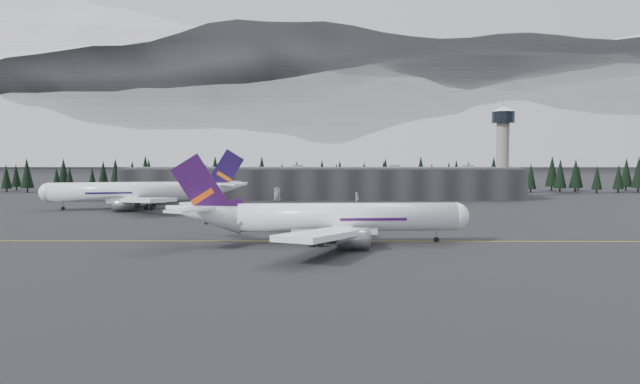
{
  "coord_description": "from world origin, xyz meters",
  "views": [
    {
      "loc": [
        1.37,
        -132.11,
        18.47
      ],
      "look_at": [
        0.0,
        20.0,
        9.0
      ],
      "focal_mm": 35.0,
      "sensor_mm": 36.0,
      "label": 1
    }
  ],
  "objects_px": {
    "control_tower": "(503,141)",
    "jet_parked": "(145,192)",
    "terminal": "(322,183)",
    "gse_vehicle_a": "(277,199)",
    "jet_main": "(321,218)",
    "gse_vehicle_b": "(357,200)"
  },
  "relations": [
    {
      "from": "jet_parked",
      "to": "jet_main",
      "type": "bearing_deg",
      "value": 114.77
    },
    {
      "from": "jet_main",
      "to": "gse_vehicle_a",
      "type": "height_order",
      "value": "jet_main"
    },
    {
      "from": "terminal",
      "to": "jet_main",
      "type": "height_order",
      "value": "jet_main"
    },
    {
      "from": "control_tower",
      "to": "gse_vehicle_b",
      "type": "distance_m",
      "value": 70.39
    },
    {
      "from": "jet_parked",
      "to": "gse_vehicle_a",
      "type": "relative_size",
      "value": 12.77
    },
    {
      "from": "control_tower",
      "to": "jet_main",
      "type": "bearing_deg",
      "value": -119.27
    },
    {
      "from": "control_tower",
      "to": "jet_parked",
      "type": "xyz_separation_m",
      "value": [
        -133.7,
        -53.56,
        -17.77
      ]
    },
    {
      "from": "terminal",
      "to": "gse_vehicle_a",
      "type": "height_order",
      "value": "terminal"
    },
    {
      "from": "terminal",
      "to": "control_tower",
      "type": "height_order",
      "value": "control_tower"
    },
    {
      "from": "gse_vehicle_b",
      "to": "terminal",
      "type": "bearing_deg",
      "value": -143.02
    },
    {
      "from": "terminal",
      "to": "gse_vehicle_a",
      "type": "distance_m",
      "value": 25.72
    },
    {
      "from": "jet_main",
      "to": "gse_vehicle_a",
      "type": "relative_size",
      "value": 11.94
    },
    {
      "from": "control_tower",
      "to": "jet_parked",
      "type": "bearing_deg",
      "value": -158.17
    },
    {
      "from": "terminal",
      "to": "jet_parked",
      "type": "bearing_deg",
      "value": -139.26
    },
    {
      "from": "control_tower",
      "to": "gse_vehicle_a",
      "type": "bearing_deg",
      "value": -167.09
    },
    {
      "from": "control_tower",
      "to": "gse_vehicle_b",
      "type": "relative_size",
      "value": 9.59
    },
    {
      "from": "terminal",
      "to": "gse_vehicle_a",
      "type": "bearing_deg",
      "value": -133.66
    },
    {
      "from": "gse_vehicle_a",
      "to": "gse_vehicle_b",
      "type": "relative_size",
      "value": 1.34
    },
    {
      "from": "terminal",
      "to": "control_tower",
      "type": "relative_size",
      "value": 4.24
    },
    {
      "from": "terminal",
      "to": "gse_vehicle_b",
      "type": "relative_size",
      "value": 40.71
    },
    {
      "from": "jet_parked",
      "to": "control_tower",
      "type": "bearing_deg",
      "value": -170.08
    },
    {
      "from": "gse_vehicle_b",
      "to": "jet_parked",
      "type": "bearing_deg",
      "value": -62.5
    }
  ]
}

